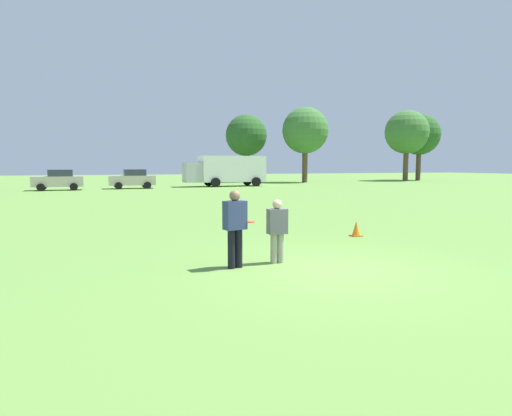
# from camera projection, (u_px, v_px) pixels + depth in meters

# --- Properties ---
(ground_plane) EXTENTS (194.49, 194.49, 0.00)m
(ground_plane) POSITION_uv_depth(u_px,v_px,m) (335.00, 270.00, 9.01)
(ground_plane) COLOR #608C3D
(player_thrower) EXTENTS (0.52, 0.37, 1.67)m
(player_thrower) POSITION_uv_depth(u_px,v_px,m) (235.00, 224.00, 9.12)
(player_thrower) COLOR black
(player_thrower) RESTS_ON ground
(player_defender) EXTENTS (0.43, 0.25, 1.44)m
(player_defender) POSITION_uv_depth(u_px,v_px,m) (277.00, 228.00, 9.60)
(player_defender) COLOR gray
(player_defender) RESTS_ON ground
(frisbee) EXTENTS (0.27, 0.27, 0.05)m
(frisbee) POSITION_uv_depth(u_px,v_px,m) (249.00, 222.00, 9.24)
(frisbee) COLOR #E54C33
(traffic_cone) EXTENTS (0.32, 0.32, 0.48)m
(traffic_cone) POSITION_uv_depth(u_px,v_px,m) (356.00, 229.00, 13.33)
(traffic_cone) COLOR #D8590C
(traffic_cone) RESTS_ON ground
(parked_car_center) EXTENTS (4.26, 2.32, 1.82)m
(parked_car_center) POSITION_uv_depth(u_px,v_px,m) (59.00, 180.00, 37.87)
(parked_car_center) COLOR #B7AD99
(parked_car_center) RESTS_ON ground
(parked_car_mid_right) EXTENTS (4.26, 2.32, 1.82)m
(parked_car_mid_right) POSITION_uv_depth(u_px,v_px,m) (133.00, 179.00, 40.68)
(parked_car_mid_right) COLOR #B7AD99
(parked_car_mid_right) RESTS_ON ground
(box_truck) EXTENTS (8.57, 3.19, 3.18)m
(box_truck) POSITION_uv_depth(u_px,v_px,m) (226.00, 170.00, 44.94)
(box_truck) COLOR white
(box_truck) RESTS_ON ground
(tree_west_oak) EXTENTS (5.47, 5.47, 8.89)m
(tree_west_oak) POSITION_uv_depth(u_px,v_px,m) (246.00, 136.00, 56.74)
(tree_west_oak) COLOR brown
(tree_west_oak) RESTS_ON ground
(tree_west_maple) EXTENTS (5.91, 5.91, 9.61)m
(tree_west_maple) POSITION_uv_depth(u_px,v_px,m) (305.00, 131.00, 54.78)
(tree_west_maple) COLOR brown
(tree_west_maple) RESTS_ON ground
(tree_center_elm) EXTENTS (6.14, 6.14, 9.98)m
(tree_center_elm) POSITION_uv_depth(u_px,v_px,m) (407.00, 132.00, 60.85)
(tree_center_elm) COLOR brown
(tree_center_elm) RESTS_ON ground
(tree_east_birch) EXTENTS (5.98, 5.98, 9.72)m
(tree_east_birch) POSITION_uv_depth(u_px,v_px,m) (419.00, 135.00, 63.30)
(tree_east_birch) COLOR brown
(tree_east_birch) RESTS_ON ground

